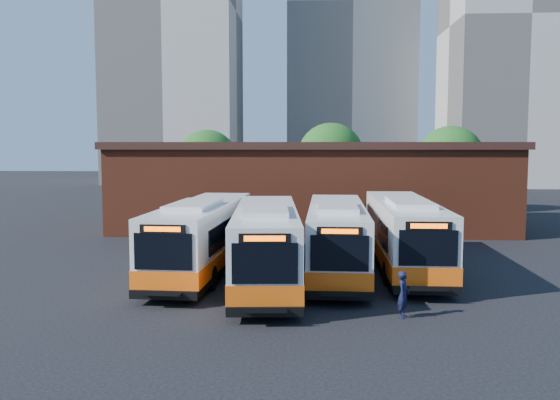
{
  "coord_description": "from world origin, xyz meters",
  "views": [
    {
      "loc": [
        -0.07,
        -24.92,
        6.27
      ],
      "look_at": [
        -1.55,
        4.58,
        3.47
      ],
      "focal_mm": 38.0,
      "sensor_mm": 36.0,
      "label": 1
    }
  ],
  "objects_px": {
    "bus_midwest": "(266,247)",
    "bus_mideast": "(337,240)",
    "transit_worker": "(403,295)",
    "bus_east": "(404,236)",
    "bus_west": "(202,239)"
  },
  "relations": [
    {
      "from": "bus_east",
      "to": "transit_worker",
      "type": "height_order",
      "value": "bus_east"
    },
    {
      "from": "bus_west",
      "to": "bus_east",
      "type": "distance_m",
      "value": 10.07
    },
    {
      "from": "bus_west",
      "to": "transit_worker",
      "type": "height_order",
      "value": "bus_west"
    },
    {
      "from": "bus_mideast",
      "to": "bus_west",
      "type": "bearing_deg",
      "value": -177.27
    },
    {
      "from": "bus_east",
      "to": "bus_midwest",
      "type": "bearing_deg",
      "value": -152.87
    },
    {
      "from": "bus_midwest",
      "to": "bus_east",
      "type": "height_order",
      "value": "bus_east"
    },
    {
      "from": "bus_west",
      "to": "transit_worker",
      "type": "xyz_separation_m",
      "value": [
        8.64,
        -7.27,
        -0.78
      ]
    },
    {
      "from": "bus_west",
      "to": "bus_mideast",
      "type": "bearing_deg",
      "value": 4.46
    },
    {
      "from": "bus_midwest",
      "to": "bus_mideast",
      "type": "relative_size",
      "value": 1.03
    },
    {
      "from": "bus_mideast",
      "to": "bus_east",
      "type": "relative_size",
      "value": 0.97
    },
    {
      "from": "bus_east",
      "to": "transit_worker",
      "type": "bearing_deg",
      "value": -98.37
    },
    {
      "from": "bus_mideast",
      "to": "transit_worker",
      "type": "xyz_separation_m",
      "value": [
        2.08,
        -7.41,
        -0.74
      ]
    },
    {
      "from": "bus_mideast",
      "to": "bus_midwest",
      "type": "bearing_deg",
      "value": -144.46
    },
    {
      "from": "bus_midwest",
      "to": "bus_east",
      "type": "bearing_deg",
      "value": 22.69
    },
    {
      "from": "bus_midwest",
      "to": "transit_worker",
      "type": "relative_size",
      "value": 7.86
    }
  ]
}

